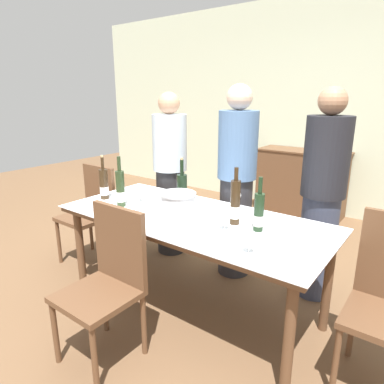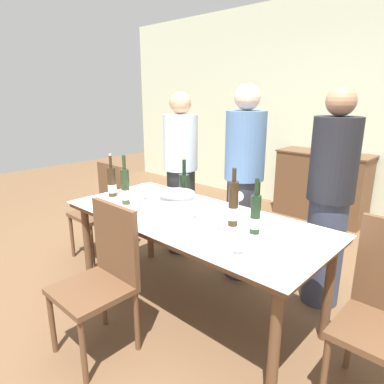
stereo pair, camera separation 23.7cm
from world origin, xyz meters
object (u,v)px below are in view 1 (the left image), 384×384
at_px(wine_glass_2, 236,196).
at_px(person_host, 170,176).
at_px(wine_bottle_0, 104,185).
at_px(person_guest_right, 322,198).
at_px(wine_bottle_1, 120,189).
at_px(wine_bottle_3, 235,204).
at_px(wine_glass_3, 134,202).
at_px(chair_near_front, 108,275).
at_px(ice_bucket, 178,207).
at_px(wine_glass_4, 138,190).
at_px(wine_bottle_4, 182,193).
at_px(wine_bottle_2, 259,213).
at_px(wine_glass_0, 249,239).
at_px(chair_left_end, 92,207).
at_px(person_guest_left, 236,184).
at_px(wine_glass_1, 225,216).
at_px(dining_table, 192,225).
at_px(sideboard_cabinet, 301,182).

relative_size(wine_glass_2, person_host, 0.09).
distance_m(wine_bottle_0, person_guest_right, 1.73).
height_order(wine_bottle_1, wine_bottle_3, wine_bottle_1).
xyz_separation_m(wine_glass_3, chair_near_front, (0.22, -0.44, -0.31)).
relative_size(ice_bucket, person_host, 0.15).
xyz_separation_m(wine_glass_4, chair_near_front, (0.42, -0.67, -0.31)).
relative_size(wine_bottle_4, wine_glass_2, 2.67).
xyz_separation_m(wine_bottle_2, wine_glass_0, (0.11, -0.33, -0.04)).
height_order(chair_left_end, chair_near_front, chair_near_front).
xyz_separation_m(wine_glass_0, wine_glass_4, (-1.15, 0.30, 0.01)).
height_order(ice_bucket, person_guest_left, person_guest_left).
bearing_deg(wine_bottle_3, chair_near_front, -121.91).
bearing_deg(wine_glass_0, wine_bottle_1, 173.10).
xyz_separation_m(ice_bucket, wine_glass_4, (-0.54, 0.15, -0.01)).
bearing_deg(chair_left_end, ice_bucket, -10.14).
relative_size(wine_bottle_0, person_guest_right, 0.22).
xyz_separation_m(wine_bottle_1, wine_bottle_2, (1.07, 0.19, -0.02)).
xyz_separation_m(wine_bottle_4, wine_glass_1, (0.47, -0.16, -0.03)).
bearing_deg(chair_near_front, wine_glass_4, 121.80).
bearing_deg(dining_table, sideboard_cabinet, 92.77).
bearing_deg(chair_left_end, wine_glass_0, -11.24).
height_order(wine_glass_1, wine_glass_2, wine_glass_2).
bearing_deg(dining_table, chair_near_front, -101.31).
xyz_separation_m(ice_bucket, wine_glass_1, (0.33, 0.06, -0.01)).
bearing_deg(wine_bottle_2, sideboard_cabinet, 103.58).
xyz_separation_m(wine_bottle_3, person_guest_left, (-0.34, 0.62, -0.05)).
distance_m(wine_bottle_0, wine_glass_0, 1.45).
height_order(ice_bucket, wine_glass_1, ice_bucket).
bearing_deg(wine_bottle_1, wine_bottle_2, 9.87).
distance_m(dining_table, chair_left_end, 1.28).
height_order(wine_bottle_1, wine_glass_1, wine_bottle_1).
height_order(wine_glass_1, person_guest_left, person_guest_left).
relative_size(sideboard_cabinet, wine_bottle_4, 2.90).
bearing_deg(wine_bottle_0, wine_glass_2, 22.48).
distance_m(wine_bottle_3, chair_left_end, 1.63).
bearing_deg(wine_glass_1, wine_glass_4, 173.86).
height_order(dining_table, wine_bottle_1, wine_bottle_1).
bearing_deg(wine_bottle_2, wine_glass_1, -143.88).
bearing_deg(wine_bottle_3, ice_bucket, -149.14).
bearing_deg(sideboard_cabinet, wine_bottle_1, -99.35).
bearing_deg(wine_bottle_4, wine_bottle_1, -152.10).
xyz_separation_m(sideboard_cabinet, person_host, (-0.65, -1.93, 0.36)).
bearing_deg(wine_bottle_4, dining_table, -27.81).
xyz_separation_m(wine_bottle_2, wine_bottle_3, (-0.18, 0.01, 0.02)).
xyz_separation_m(wine_bottle_3, person_guest_right, (0.36, 0.70, -0.06)).
distance_m(wine_glass_0, wine_glass_2, 0.75).
bearing_deg(wine_glass_4, wine_glass_3, -50.18).
distance_m(wine_glass_3, person_guest_right, 1.42).
bearing_deg(wine_bottle_2, wine_glass_4, -178.24).
distance_m(wine_bottle_3, person_guest_right, 0.79).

